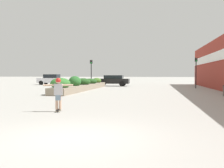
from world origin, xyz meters
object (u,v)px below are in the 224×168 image
Objects in this scene: traffic_light_left at (91,69)px; traffic_light_right at (196,68)px; skateboard at (58,110)px; car_center_left at (113,80)px; car_center_right at (51,79)px; skateboarder at (58,90)px.

traffic_light_left is 0.96× the size of traffic_light_right.
car_center_left is (-1.78, 23.96, 0.75)m from skateboard.
traffic_light_left reaches higher than car_center_right.
car_center_right is 21.98m from traffic_light_right.
skateboarder is 0.41× the size of traffic_light_left.
car_center_right is 1.12× the size of traffic_light_right.
car_center_left is 1.36× the size of traffic_light_left.
skateboard is at bearing -175.75° from car_center_left.
skateboarder is at bearing -113.65° from traffic_light_right.
traffic_light_right is (8.79, 20.07, 2.37)m from skateboard.
skateboarder is at bearing -175.75° from car_center_left.
skateboard is at bearing 77.19° from skateboarder.
traffic_light_left is at bearing 87.99° from skateboarder.
skateboarder is 0.30× the size of car_center_left.
car_center_left reaches higher than skateboarder.
traffic_light_left is at bearing 154.56° from car_center_left.
car_center_left reaches higher than skateboard.
skateboard is at bearing -155.50° from car_center_right.
skateboarder is (0.00, -0.00, 0.87)m from skateboard.
skateboarder is 21.96m from traffic_light_right.
traffic_light_right is at bearing 53.54° from skateboarder.
skateboard is 0.87m from skateboarder.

